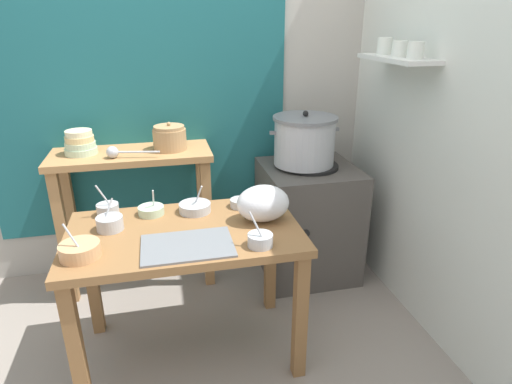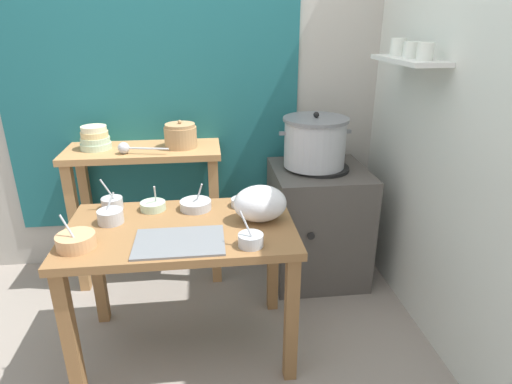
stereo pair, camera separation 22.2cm
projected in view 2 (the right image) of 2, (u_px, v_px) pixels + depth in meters
name	position (u px, v px, depth m)	size (l,w,h in m)	color
ground_plane	(182.00, 354.00, 2.29)	(9.00, 9.00, 0.00)	gray
wall_back	(189.00, 76.00, 2.82)	(4.40, 0.12, 2.60)	#B2ADA3
wall_right	(451.00, 95.00, 2.14)	(0.30, 3.20, 2.60)	silver
prep_table	(182.00, 246.00, 2.12)	(1.10, 0.66, 0.72)	olive
back_shelf_table	(146.00, 181.00, 2.78)	(0.96, 0.40, 0.90)	#B27F4C
stove_block	(317.00, 223.00, 2.89)	(0.60, 0.61, 0.78)	#4C4742
steamer_pot	(315.00, 142.00, 2.70)	(0.45, 0.41, 0.35)	#B7BABF
clay_pot	(181.00, 136.00, 2.69)	(0.20, 0.20, 0.17)	tan
bowl_stack_enamel	(95.00, 138.00, 2.66)	(0.19, 0.19, 0.14)	#B7D1AD
ladle	(126.00, 148.00, 2.57)	(0.30, 0.09, 0.07)	#B7BABF
serving_tray	(179.00, 242.00, 1.93)	(0.40, 0.28, 0.01)	slate
plastic_bag	(260.00, 204.00, 2.11)	(0.26, 0.19, 0.18)	white
prep_bowl_0	(153.00, 205.00, 2.26)	(0.13, 0.13, 0.14)	#B7D1AD
prep_bowl_1	(76.00, 240.00, 1.88)	(0.17, 0.17, 0.16)	tan
prep_bowl_2	(110.00, 216.00, 2.11)	(0.12, 0.12, 0.15)	#B7BABF
prep_bowl_3	(196.00, 204.00, 2.26)	(0.16, 0.16, 0.15)	#B7BABF
prep_bowl_4	(241.00, 202.00, 2.30)	(0.11, 0.11, 0.04)	#B7BABF
prep_bowl_5	(112.00, 203.00, 2.26)	(0.11, 0.11, 0.17)	#B7BABF
prep_bowl_6	(251.00, 239.00, 1.89)	(0.11, 0.11, 0.16)	#B7BABF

